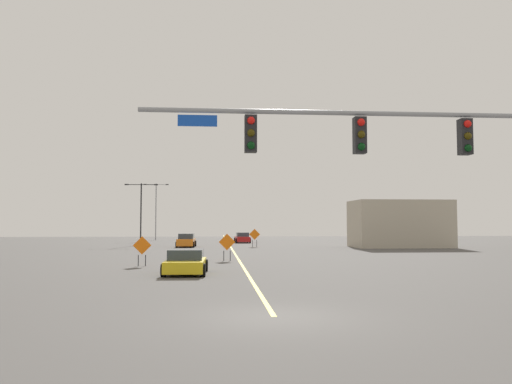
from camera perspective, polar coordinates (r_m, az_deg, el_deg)
ground at (r=14.44m, az=2.07°, el=-13.87°), size 169.33×169.33×0.00m
road_centre_stripe at (r=61.22m, az=-3.02°, el=-5.94°), size 0.16×94.07×0.01m
traffic_signal_assembly at (r=15.36m, az=17.41°, el=4.72°), size 12.64×0.44×6.27m
street_lamp_mid_right at (r=61.94m, az=-12.81°, el=-1.73°), size 3.92×0.24×7.35m
street_lamp_mid_left at (r=78.70m, az=-11.19°, el=-1.63°), size 3.77×0.24×8.64m
construction_sign_right_shoulder at (r=55.60m, az=-0.16°, el=-4.90°), size 1.19×0.23×1.97m
construction_sign_median_near at (r=35.17m, az=-3.28°, el=-5.82°), size 1.14×0.15×1.87m
construction_sign_right_lane at (r=31.57m, az=-12.69°, el=-6.08°), size 1.09×0.26×1.80m
car_red_distant at (r=67.43m, az=-1.54°, el=-5.19°), size 2.10×4.10×1.35m
car_orange_far at (r=56.04m, az=-7.85°, el=-5.44°), size 2.09×4.07×1.45m
car_yellow_near at (r=26.42m, az=-7.90°, el=-7.84°), size 2.23×3.93×1.25m
roadside_building_east at (r=57.13m, az=15.84°, el=-3.47°), size 10.09×5.92×5.04m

